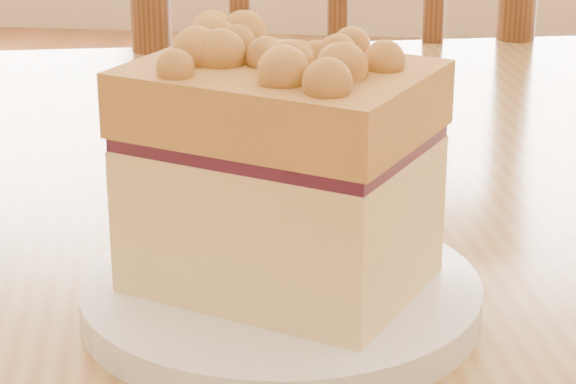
# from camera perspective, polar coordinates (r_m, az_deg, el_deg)

# --- Properties ---
(cafe_table_main) EXTENTS (1.51, 1.18, 0.75)m
(cafe_table_main) POSITION_cam_1_polar(r_m,az_deg,el_deg) (0.73, -3.86, -7.01)
(cafe_table_main) COLOR #A07E3E
(cafe_table_main) RESTS_ON ground
(cafe_chair_main) EXTENTS (0.56, 0.56, 1.00)m
(cafe_chair_main) POSITION_cam_1_polar(r_m,az_deg,el_deg) (1.35, 1.12, -1.11)
(cafe_chair_main) COLOR brown
(cafe_chair_main) RESTS_ON ground
(plate) EXTENTS (0.20, 0.20, 0.02)m
(plate) POSITION_cam_1_polar(r_m,az_deg,el_deg) (0.56, -0.36, -5.34)
(plate) COLOR white
(plate) RESTS_ON cafe_table_main
(cake_slice) EXTENTS (0.16, 0.14, 0.13)m
(cake_slice) POSITION_cam_1_polar(r_m,az_deg,el_deg) (0.53, -0.40, 1.34)
(cake_slice) COLOR #FFE390
(cake_slice) RESTS_ON plate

